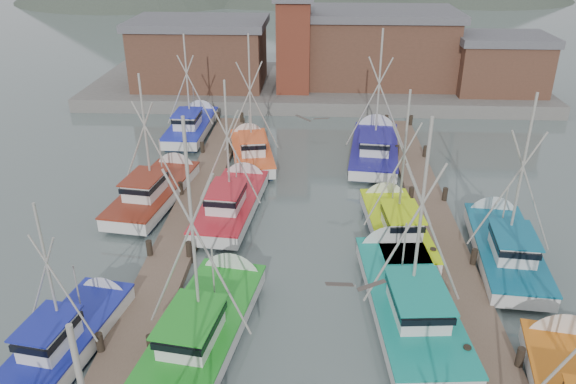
{
  "coord_description": "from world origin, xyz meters",
  "views": [
    {
      "loc": [
        0.16,
        -18.65,
        15.42
      ],
      "look_at": [
        -1.21,
        8.06,
        2.6
      ],
      "focal_mm": 35.0,
      "sensor_mm": 36.0,
      "label": 1
    }
  ],
  "objects_px": {
    "lookout_tower": "(293,44)",
    "boat_4": "(207,322)",
    "boat_8": "(233,201)",
    "boat_12": "(251,150)"
  },
  "relations": [
    {
      "from": "boat_4",
      "to": "boat_12",
      "type": "distance_m",
      "value": 19.31
    },
    {
      "from": "lookout_tower",
      "to": "boat_4",
      "type": "bearing_deg",
      "value": -93.57
    },
    {
      "from": "boat_4",
      "to": "boat_8",
      "type": "bearing_deg",
      "value": 101.47
    },
    {
      "from": "lookout_tower",
      "to": "boat_8",
      "type": "height_order",
      "value": "lookout_tower"
    },
    {
      "from": "lookout_tower",
      "to": "boat_4",
      "type": "height_order",
      "value": "boat_4"
    },
    {
      "from": "boat_4",
      "to": "boat_8",
      "type": "relative_size",
      "value": 1.14
    },
    {
      "from": "lookout_tower",
      "to": "boat_4",
      "type": "relative_size",
      "value": 0.8
    },
    {
      "from": "boat_4",
      "to": "boat_12",
      "type": "relative_size",
      "value": 1.09
    },
    {
      "from": "boat_8",
      "to": "boat_4",
      "type": "bearing_deg",
      "value": -81.79
    },
    {
      "from": "boat_4",
      "to": "boat_12",
      "type": "height_order",
      "value": "boat_4"
    }
  ]
}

